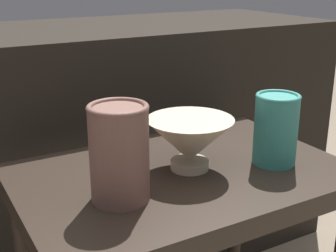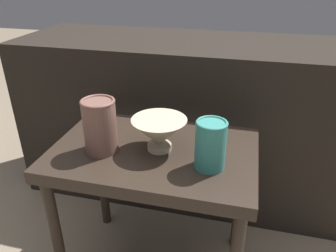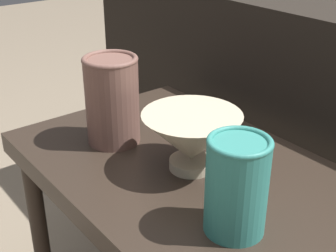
{
  "view_description": "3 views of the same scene",
  "coord_description": "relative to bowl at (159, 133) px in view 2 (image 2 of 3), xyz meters",
  "views": [
    {
      "loc": [
        -0.43,
        -0.7,
        0.89
      ],
      "look_at": [
        -0.02,
        0.03,
        0.6
      ],
      "focal_mm": 50.0,
      "sensor_mm": 36.0,
      "label": 1
    },
    {
      "loc": [
        0.25,
        -0.83,
        1.04
      ],
      "look_at": [
        0.05,
        -0.03,
        0.62
      ],
      "focal_mm": 35.0,
      "sensor_mm": 36.0,
      "label": 2
    },
    {
      "loc": [
        0.53,
        -0.45,
        0.93
      ],
      "look_at": [
        -0.0,
        -0.03,
        0.6
      ],
      "focal_mm": 50.0,
      "sensor_mm": 36.0,
      "label": 3
    }
  ],
  "objects": [
    {
      "name": "vase_textured_left",
      "position": [
        -0.17,
        -0.04,
        0.03
      ],
      "size": [
        0.1,
        0.1,
        0.17
      ],
      "color": "brown",
      "rests_on": "table"
    },
    {
      "name": "bowl",
      "position": [
        0.0,
        0.0,
        0.0
      ],
      "size": [
        0.17,
        0.17,
        0.1
      ],
      "color": "#C1B293",
      "rests_on": "table"
    },
    {
      "name": "table",
      "position": [
        -0.02,
        0.0,
        -0.13
      ],
      "size": [
        0.63,
        0.42,
        0.52
      ],
      "color": "#2D231C",
      "rests_on": "ground_plane"
    },
    {
      "name": "vase_colorful_right",
      "position": [
        0.16,
        -0.05,
        0.02
      ],
      "size": [
        0.09,
        0.09,
        0.14
      ],
      "color": "teal",
      "rests_on": "table"
    },
    {
      "name": "couch_backdrop",
      "position": [
        -0.02,
        0.54,
        -0.21
      ],
      "size": [
        1.48,
        0.5,
        0.73
      ],
      "color": "black",
      "rests_on": "ground_plane"
    }
  ]
}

